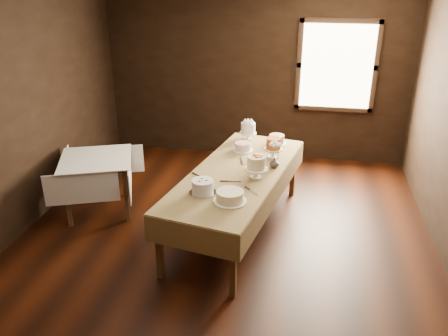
% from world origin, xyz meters
% --- Properties ---
extents(floor, '(5.00, 6.00, 0.01)m').
position_xyz_m(floor, '(0.00, 0.00, 0.00)').
color(floor, black).
rests_on(floor, ground).
extents(wall_back, '(5.00, 0.02, 2.80)m').
position_xyz_m(wall_back, '(0.00, 3.00, 1.40)').
color(wall_back, black).
rests_on(wall_back, ground).
extents(wall_left, '(0.02, 6.00, 2.80)m').
position_xyz_m(wall_left, '(-2.50, 0.00, 1.40)').
color(wall_left, black).
rests_on(wall_left, ground).
extents(window, '(1.10, 0.05, 1.30)m').
position_xyz_m(window, '(1.30, 2.94, 1.60)').
color(window, '#FFEABF').
rests_on(window, wall_back).
extents(display_table, '(1.50, 2.75, 0.81)m').
position_xyz_m(display_table, '(0.11, 0.44, 0.75)').
color(display_table, '#462E1A').
rests_on(display_table, ground).
extents(side_table, '(1.17, 1.17, 0.76)m').
position_xyz_m(side_table, '(-1.78, 0.61, 0.67)').
color(side_table, '#462E1A').
rests_on(side_table, ground).
extents(cake_meringue, '(0.24, 0.24, 0.25)m').
position_xyz_m(cake_meringue, '(0.09, 1.56, 0.92)').
color(cake_meringue, white).
rests_on(cake_meringue, display_table).
extents(cake_speckled, '(0.26, 0.26, 0.13)m').
position_xyz_m(cake_speckled, '(0.51, 1.46, 0.86)').
color(cake_speckled, white).
rests_on(cake_speckled, display_table).
extents(cake_lattice, '(0.30, 0.30, 0.10)m').
position_xyz_m(cake_lattice, '(0.08, 1.12, 0.85)').
color(cake_lattice, white).
rests_on(cake_lattice, display_table).
extents(cake_caramel, '(0.24, 0.24, 0.28)m').
position_xyz_m(cake_caramel, '(0.50, 0.95, 0.93)').
color(cake_caramel, white).
rests_on(cake_caramel, display_table).
extents(cake_flowers, '(0.30, 0.30, 0.28)m').
position_xyz_m(cake_flowers, '(0.36, 0.31, 0.93)').
color(cake_flowers, white).
rests_on(cake_flowers, display_table).
extents(cake_swirl, '(0.30, 0.30, 0.15)m').
position_xyz_m(cake_swirl, '(-0.16, -0.18, 0.88)').
color(cake_swirl, silver).
rests_on(cake_swirl, display_table).
extents(cake_cream, '(0.35, 0.35, 0.12)m').
position_xyz_m(cake_cream, '(0.16, -0.32, 0.86)').
color(cake_cream, white).
rests_on(cake_cream, display_table).
extents(cake_server_a, '(0.24, 0.06, 0.01)m').
position_xyz_m(cake_server_a, '(0.13, 0.16, 0.81)').
color(cake_server_a, silver).
rests_on(cake_server_a, display_table).
extents(cake_server_b, '(0.18, 0.20, 0.01)m').
position_xyz_m(cake_server_b, '(0.38, -0.07, 0.81)').
color(cake_server_b, silver).
rests_on(cake_server_b, display_table).
extents(cake_server_c, '(0.09, 0.24, 0.01)m').
position_xyz_m(cake_server_c, '(0.11, 0.82, 0.81)').
color(cake_server_c, silver).
rests_on(cake_server_c, display_table).
extents(cake_server_d, '(0.20, 0.17, 0.01)m').
position_xyz_m(cake_server_d, '(0.44, 0.64, 0.81)').
color(cake_server_d, silver).
rests_on(cake_server_d, display_table).
extents(cake_server_e, '(0.21, 0.17, 0.01)m').
position_xyz_m(cake_server_e, '(-0.27, 0.20, 0.81)').
color(cake_server_e, silver).
rests_on(cake_server_e, display_table).
extents(flower_vase, '(0.15, 0.15, 0.12)m').
position_xyz_m(flower_vase, '(0.54, 0.65, 0.87)').
color(flower_vase, '#2D2823').
rests_on(flower_vase, display_table).
extents(flower_bouquet, '(0.14, 0.14, 0.20)m').
position_xyz_m(flower_bouquet, '(0.54, 0.65, 1.05)').
color(flower_bouquet, white).
rests_on(flower_bouquet, flower_vase).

